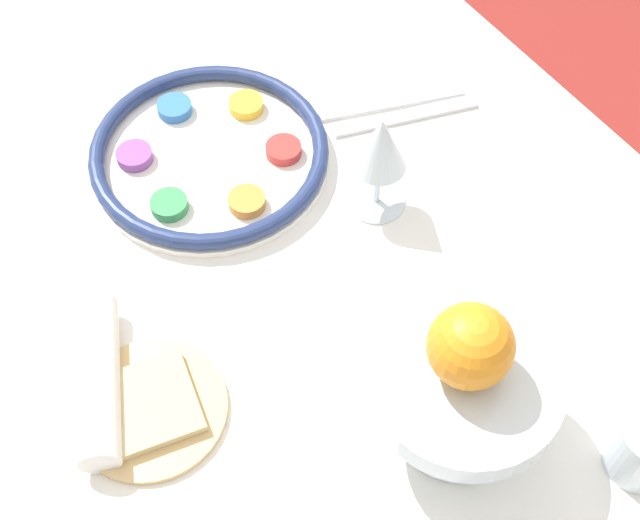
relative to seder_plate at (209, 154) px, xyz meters
name	(u,v)px	position (x,y,z in m)	size (l,w,h in m)	color
ground_plane	(311,501)	(0.21, 0.01, -0.77)	(8.00, 8.00, 0.00)	maroon
dining_table	(308,413)	(0.21, 0.01, -0.39)	(1.53, 0.91, 0.76)	white
seder_plate	(209,154)	(0.00, 0.00, 0.00)	(0.30, 0.30, 0.03)	white
wine_glass	(381,148)	(0.17, 0.14, 0.08)	(0.07, 0.07, 0.14)	silver
fruit_stand	(464,389)	(0.45, 0.04, 0.07)	(0.19, 0.19, 0.11)	silver
orange_fruit	(471,346)	(0.44, 0.04, 0.13)	(0.08, 0.08, 0.08)	orange
bread_plate	(149,407)	(0.27, -0.22, -0.01)	(0.16, 0.16, 0.02)	tan
napkin_roll	(99,380)	(0.22, -0.25, 0.01)	(0.19, 0.12, 0.04)	white
fork_left	(392,103)	(0.04, 0.25, -0.01)	(0.08, 0.19, 0.01)	silver
fork_right	(405,116)	(0.07, 0.25, -0.01)	(0.08, 0.20, 0.01)	silver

